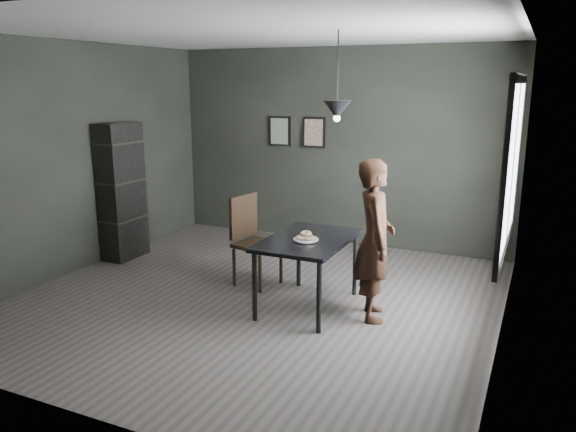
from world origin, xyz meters
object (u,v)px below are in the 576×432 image
at_px(cafe_table, 308,246).
at_px(shelf_unit, 122,192).
at_px(white_plate, 306,240).
at_px(wood_chair, 251,234).
at_px(woman, 375,240).
at_px(pendant_lamp, 337,110).

distance_m(cafe_table, shelf_unit, 2.98).
xyz_separation_m(white_plate, wood_chair, (-0.90, 0.49, -0.16)).
distance_m(white_plate, woman, 0.69).
bearing_deg(wood_chair, pendant_lamp, -3.00).
relative_size(cafe_table, woman, 0.75).
bearing_deg(white_plate, cafe_table, 98.38).
bearing_deg(white_plate, pendant_lamp, 38.54).
bearing_deg(cafe_table, shelf_unit, 168.85).
xyz_separation_m(cafe_table, shelf_unit, (-2.92, 0.58, 0.23)).
bearing_deg(woman, shelf_unit, 60.23).
distance_m(white_plate, wood_chair, 1.03).
bearing_deg(shelf_unit, pendant_lamp, -7.83).
height_order(cafe_table, white_plate, white_plate).
relative_size(white_plate, pendant_lamp, 0.27).
xyz_separation_m(white_plate, shelf_unit, (-2.93, 0.66, 0.14)).
distance_m(wood_chair, pendant_lamp, 1.87).
bearing_deg(woman, pendant_lamp, 60.56).
xyz_separation_m(woman, pendant_lamp, (-0.44, 0.06, 1.25)).
distance_m(cafe_table, white_plate, 0.12).
bearing_deg(woman, white_plate, 79.13).
bearing_deg(shelf_unit, woman, -7.78).
bearing_deg(wood_chair, cafe_table, -12.53).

